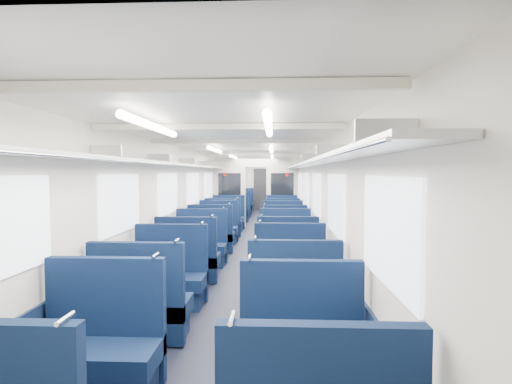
# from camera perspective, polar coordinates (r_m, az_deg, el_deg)

# --- Properties ---
(floor) EXTENTS (2.80, 18.00, 0.01)m
(floor) POSITION_cam_1_polar(r_m,az_deg,el_deg) (10.42, -0.76, -7.23)
(floor) COLOR black
(floor) RESTS_ON ground
(ceiling) EXTENTS (2.80, 18.00, 0.01)m
(ceiling) POSITION_cam_1_polar(r_m,az_deg,el_deg) (10.27, -0.77, 5.78)
(ceiling) COLOR white
(ceiling) RESTS_ON wall_left
(wall_left) EXTENTS (0.02, 18.00, 2.35)m
(wall_left) POSITION_cam_1_polar(r_m,az_deg,el_deg) (10.46, -8.45, -0.74)
(wall_left) COLOR beige
(wall_left) RESTS_ON floor
(dado_left) EXTENTS (0.03, 17.90, 0.70)m
(dado_left) POSITION_cam_1_polar(r_m,az_deg,el_deg) (10.54, -8.33, -5.22)
(dado_left) COLOR #0F1B35
(dado_left) RESTS_ON floor
(wall_right) EXTENTS (0.02, 18.00, 2.35)m
(wall_right) POSITION_cam_1_polar(r_m,az_deg,el_deg) (10.29, 7.04, -0.79)
(wall_right) COLOR beige
(wall_right) RESTS_ON floor
(dado_right) EXTENTS (0.03, 17.90, 0.70)m
(dado_right) POSITION_cam_1_polar(r_m,az_deg,el_deg) (10.38, 6.93, -5.34)
(dado_right) COLOR #0F1B35
(dado_right) RESTS_ON floor
(wall_far) EXTENTS (2.80, 0.02, 2.35)m
(wall_far) POSITION_cam_1_polar(r_m,az_deg,el_deg) (19.26, 0.81, 0.92)
(wall_far) COLOR beige
(wall_far) RESTS_ON floor
(luggage_rack_left) EXTENTS (0.36, 17.40, 0.18)m
(luggage_rack_left) POSITION_cam_1_polar(r_m,az_deg,el_deg) (10.40, -7.47, 3.65)
(luggage_rack_left) COLOR #B2B5BA
(luggage_rack_left) RESTS_ON wall_left
(luggage_rack_right) EXTENTS (0.36, 17.40, 0.18)m
(luggage_rack_right) POSITION_cam_1_polar(r_m,az_deg,el_deg) (10.26, 6.02, 3.67)
(luggage_rack_right) COLOR #B2B5BA
(luggage_rack_right) RESTS_ON wall_right
(windows) EXTENTS (2.78, 15.60, 0.75)m
(windows) POSITION_cam_1_polar(r_m,az_deg,el_deg) (9.81, -0.92, 0.49)
(windows) COLOR white
(windows) RESTS_ON wall_left
(ceiling_fittings) EXTENTS (2.70, 16.06, 0.11)m
(ceiling_fittings) POSITION_cam_1_polar(r_m,az_deg,el_deg) (10.01, -0.86, 5.51)
(ceiling_fittings) COLOR silver
(ceiling_fittings) RESTS_ON ceiling
(end_door) EXTENTS (0.75, 0.06, 2.00)m
(end_door) POSITION_cam_1_polar(r_m,az_deg,el_deg) (19.21, 0.80, 0.39)
(end_door) COLOR black
(end_door) RESTS_ON floor
(bulkhead) EXTENTS (2.80, 0.10, 2.35)m
(bulkhead) POSITION_cam_1_polar(r_m,az_deg,el_deg) (13.19, -0.02, 0.28)
(bulkhead) COLOR silver
(bulkhead) RESTS_ON floor
(seat_2) EXTENTS (1.01, 0.56, 1.13)m
(seat_2) POSITION_cam_1_polar(r_m,az_deg,el_deg) (3.75, -21.52, -20.52)
(seat_2) COLOR #0D1E3F
(seat_2) RESTS_ON floor
(seat_3) EXTENTS (1.01, 0.56, 1.13)m
(seat_3) POSITION_cam_1_polar(r_m,az_deg,el_deg) (3.44, 6.64, -22.53)
(seat_3) COLOR #0D1E3F
(seat_3) RESTS_ON floor
(seat_4) EXTENTS (1.01, 0.56, 1.13)m
(seat_4) POSITION_cam_1_polar(r_m,az_deg,el_deg) (4.64, -16.17, -15.83)
(seat_4) COLOR #0D1E3F
(seat_4) RESTS_ON floor
(seat_5) EXTENTS (1.01, 0.56, 1.13)m
(seat_5) POSITION_cam_1_polar(r_m,az_deg,el_deg) (4.61, 5.50, -15.84)
(seat_5) COLOR #0D1E3F
(seat_5) RESTS_ON floor
(seat_6) EXTENTS (1.01, 0.56, 1.13)m
(seat_6) POSITION_cam_1_polar(r_m,az_deg,el_deg) (5.70, -12.33, -12.22)
(seat_6) COLOR #0D1E3F
(seat_6) RESTS_ON floor
(seat_7) EXTENTS (1.01, 0.56, 1.13)m
(seat_7) POSITION_cam_1_polar(r_m,az_deg,el_deg) (5.70, 4.91, -12.18)
(seat_7) COLOR #0D1E3F
(seat_7) RESTS_ON floor
(seat_8) EXTENTS (1.01, 0.56, 1.13)m
(seat_8) POSITION_cam_1_polar(r_m,az_deg,el_deg) (6.81, -9.74, -9.70)
(seat_8) COLOR #0D1E3F
(seat_8) RESTS_ON floor
(seat_9) EXTENTS (1.01, 0.56, 1.13)m
(seat_9) POSITION_cam_1_polar(r_m,az_deg,el_deg) (6.79, 4.52, -9.72)
(seat_9) COLOR #0D1E3F
(seat_9) RESTS_ON floor
(seat_10) EXTENTS (1.01, 0.56, 1.13)m
(seat_10) POSITION_cam_1_polar(r_m,az_deg,el_deg) (7.92, -7.94, -7.92)
(seat_10) COLOR #0D1E3F
(seat_10) RESTS_ON floor
(seat_11) EXTENTS (1.01, 0.56, 1.13)m
(seat_11) POSITION_cam_1_polar(r_m,az_deg,el_deg) (7.94, 4.24, -7.87)
(seat_11) COLOR #0D1E3F
(seat_11) RESTS_ON floor
(seat_12) EXTENTS (1.01, 0.56, 1.13)m
(seat_12) POSITION_cam_1_polar(r_m,az_deg,el_deg) (9.19, -6.44, -6.42)
(seat_12) COLOR #0D1E3F
(seat_12) RESTS_ON floor
(seat_13) EXTENTS (1.01, 0.56, 1.13)m
(seat_13) POSITION_cam_1_polar(r_m,az_deg,el_deg) (9.01, 4.04, -6.58)
(seat_13) COLOR #0D1E3F
(seat_13) RESTS_ON floor
(seat_14) EXTENTS (1.01, 0.56, 1.13)m
(seat_14) POSITION_cam_1_polar(r_m,az_deg,el_deg) (10.30, -5.44, -5.40)
(seat_14) COLOR #0D1E3F
(seat_14) RESTS_ON floor
(seat_15) EXTENTS (1.01, 0.56, 1.13)m
(seat_15) POSITION_cam_1_polar(r_m,az_deg,el_deg) (10.13, 3.88, -5.54)
(seat_15) COLOR #0D1E3F
(seat_15) RESTS_ON floor
(seat_16) EXTENTS (1.01, 0.56, 1.13)m
(seat_16) POSITION_cam_1_polar(r_m,az_deg,el_deg) (11.33, -4.70, -4.65)
(seat_16) COLOR #0D1E3F
(seat_16) RESTS_ON floor
(seat_17) EXTENTS (1.01, 0.56, 1.13)m
(seat_17) POSITION_cam_1_polar(r_m,az_deg,el_deg) (11.34, 3.74, -4.64)
(seat_17) COLOR #0D1E3F
(seat_17) RESTS_ON floor
(seat_18) EXTENTS (1.01, 0.56, 1.13)m
(seat_18) POSITION_cam_1_polar(r_m,az_deg,el_deg) (12.51, -4.00, -3.94)
(seat_18) COLOR #0D1E3F
(seat_18) RESTS_ON floor
(seat_19) EXTENTS (1.01, 0.56, 1.13)m
(seat_19) POSITION_cam_1_polar(r_m,az_deg,el_deg) (12.51, 3.63, -3.93)
(seat_19) COLOR #0D1E3F
(seat_19) RESTS_ON floor
(seat_20) EXTENTS (1.01, 0.56, 1.13)m
(seat_20) POSITION_cam_1_polar(r_m,az_deg,el_deg) (14.55, -3.07, -2.98)
(seat_20) COLOR #0D1E3F
(seat_20) RESTS_ON floor
(seat_21) EXTENTS (1.01, 0.56, 1.13)m
(seat_21) POSITION_cam_1_polar(r_m,az_deg,el_deg) (14.46, 3.49, -3.01)
(seat_21) COLOR #0D1E3F
(seat_21) RESTS_ON floor
(seat_22) EXTENTS (1.01, 0.56, 1.13)m
(seat_22) POSITION_cam_1_polar(r_m,az_deg,el_deg) (15.62, -2.67, -2.58)
(seat_22) COLOR #0D1E3F
(seat_22) RESTS_ON floor
(seat_23) EXTENTS (1.01, 0.56, 1.13)m
(seat_23) POSITION_cam_1_polar(r_m,az_deg,el_deg) (15.59, 3.43, -2.59)
(seat_23) COLOR #0D1E3F
(seat_23) RESTS_ON floor
(seat_24) EXTENTS (1.01, 0.56, 1.13)m
(seat_24) POSITION_cam_1_polar(r_m,az_deg,el_deg) (16.84, -2.29, -2.18)
(seat_24) COLOR #0D1E3F
(seat_24) RESTS_ON floor
(seat_25) EXTENTS (1.01, 0.56, 1.13)m
(seat_25) POSITION_cam_1_polar(r_m,az_deg,el_deg) (16.64, 3.37, -2.25)
(seat_25) COLOR #0D1E3F
(seat_25) RESTS_ON floor
(seat_26) EXTENTS (1.01, 0.56, 1.13)m
(seat_26) POSITION_cam_1_polar(r_m,az_deg,el_deg) (18.02, -1.97, -1.85)
(seat_26) COLOR #0D1E3F
(seat_26) RESTS_ON floor
(seat_27) EXTENTS (1.01, 0.56, 1.13)m
(seat_27) POSITION_cam_1_polar(r_m,az_deg,el_deg) (17.89, 3.32, -1.89)
(seat_27) COLOR #0D1E3F
(seat_27) RESTS_ON floor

